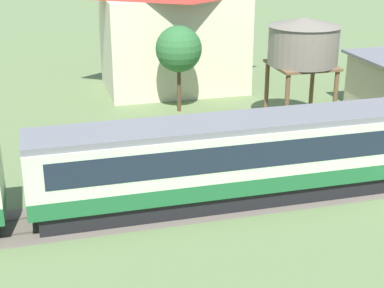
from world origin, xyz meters
TOP-DOWN VIEW (x-y plane):
  - passenger_train at (-7.47, 1.14)m, footprint 65.33×3.03m
  - railway_track at (-16.01, 1.14)m, footprint 123.06×3.60m
  - station_house_red_roof at (-6.62, 21.69)m, footprint 11.61×7.84m
  - water_tower at (-1.21, 9.66)m, footprint 4.55×4.55m
  - yard_tree_0 at (-8.45, 22.69)m, footprint 4.13×4.13m
  - yard_tree_2 at (-7.67, 15.68)m, footprint 3.22×3.22m

SIDE VIEW (x-z plane):
  - railway_track at x=-16.01m, z-range -0.01..0.03m
  - passenger_train at x=-7.47m, z-range 0.23..4.42m
  - yard_tree_2 at x=-7.67m, z-range 1.42..7.53m
  - station_house_red_roof at x=-6.62m, z-range 0.14..9.79m
  - yard_tree_0 at x=-8.45m, z-range 1.46..8.55m
  - water_tower at x=-1.21m, z-range 2.09..9.39m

